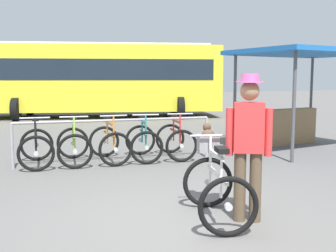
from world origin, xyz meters
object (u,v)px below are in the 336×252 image
racked_bike_teal (143,142)px  bus_distant (101,76)px  racked_bike_black (36,147)px  person_with_featured_bike (249,141)px  market_stall (293,90)px  racked_bike_lime (74,145)px  racked_bike_red (176,140)px  featured_bicycle (215,178)px  racked_bike_orange (109,143)px

racked_bike_teal → bus_distant: bus_distant is taller
racked_bike_black → person_with_featured_bike: 4.62m
person_with_featured_bike → market_stall: 5.50m
racked_bike_lime → person_with_featured_bike: 4.30m
market_stall → bus_distant: bearing=107.5°
bus_distant → racked_bike_teal: bearing=-95.0°
racked_bike_black → person_with_featured_bike: (2.25, -4.00, 0.58)m
racked_bike_black → racked_bike_lime: bearing=-1.8°
racked_bike_red → featured_bicycle: bearing=-103.1°
racked_bike_lime → racked_bike_orange: bearing=-1.8°
racked_bike_orange → racked_bike_teal: (0.70, -0.02, 0.00)m
racked_bike_teal → racked_bike_red: (0.70, -0.02, -0.00)m
racked_bike_lime → person_with_featured_bike: bearing=-68.7°
racked_bike_red → person_with_featured_bike: (-0.55, -3.91, 0.58)m
racked_bike_black → racked_bike_red: same height
racked_bike_red → market_stall: 3.23m
racked_bike_teal → person_with_featured_bike: bearing=-87.8°
racked_bike_lime → racked_bike_orange: 0.70m
racked_bike_red → person_with_featured_bike: size_ratio=0.68×
racked_bike_teal → racked_bike_lime: bearing=178.2°
racked_bike_black → racked_bike_lime: same height
person_with_featured_bike → bus_distant: (0.67, 13.41, 0.79)m
market_stall → featured_bicycle: bearing=-135.2°
racked_bike_orange → racked_bike_black: bearing=178.2°
person_with_featured_bike → racked_bike_teal: bearing=92.2°
racked_bike_lime → racked_bike_teal: 1.40m
racked_bike_black → featured_bicycle: (1.95, -3.75, 0.12)m
racked_bike_lime → bus_distant: bearing=76.7°
racked_bike_orange → bus_distant: bearing=80.8°
racked_bike_black → racked_bike_teal: (2.10, -0.07, 0.00)m
racked_bike_orange → market_stall: size_ratio=0.32×
market_stall → racked_bike_teal: bearing=-176.9°
featured_bicycle → racked_bike_orange: bearing=98.4°
racked_bike_orange → racked_bike_teal: bearing=-1.8°
racked_bike_black → featured_bicycle: 4.22m
racked_bike_orange → featured_bicycle: featured_bicycle is taller
racked_bike_teal → market_stall: size_ratio=0.34×
racked_bike_teal → bus_distant: size_ratio=0.11×
racked_bike_red → market_stall: (3.05, 0.23, 1.03)m
person_with_featured_bike → market_stall: bearing=48.9°
racked_bike_black → racked_bike_teal: same height
racked_bike_lime → racked_bike_orange: size_ratio=1.04×
featured_bicycle → person_with_featured_bike: (0.30, -0.25, 0.46)m
racked_bike_orange → featured_bicycle: (0.55, -3.70, 0.12)m
racked_bike_orange → racked_bike_teal: 0.70m
featured_bicycle → person_with_featured_bike: person_with_featured_bike is taller
racked_bike_black → person_with_featured_bike: bearing=-60.6°
racked_bike_black → racked_bike_orange: 1.40m
racked_bike_lime → featured_bicycle: bearing=-71.5°
featured_bicycle → bus_distant: (0.98, 13.16, 1.25)m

